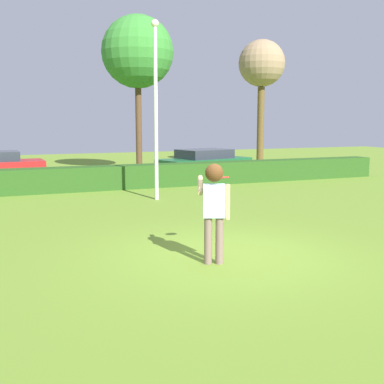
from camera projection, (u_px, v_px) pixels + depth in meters
The scene contains 8 objects.
ground_plane at pixel (228, 255), 9.24m from camera, with size 60.00×60.00×0.00m, color olive.
person at pixel (214, 201), 8.56m from camera, with size 0.53×0.82×1.78m.
frisbee at pixel (222, 178), 9.16m from camera, with size 0.26×0.26×0.07m.
lamppost at pixel (156, 102), 15.33m from camera, with size 0.24×0.24×5.57m.
hedge_row at pixel (109, 178), 18.08m from camera, with size 23.61×0.90×0.86m, color #28521A.
parked_car_green at pixel (204, 162), 21.79m from camera, with size 4.49×2.68×1.25m.
willow_tree at pixel (262, 66), 26.60m from camera, with size 2.52×2.52×6.84m.
oak_tree at pixel (138, 53), 23.00m from camera, with size 3.38×3.38×7.39m.
Camera 1 is at (-4.06, -8.03, 2.52)m, focal length 45.97 mm.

